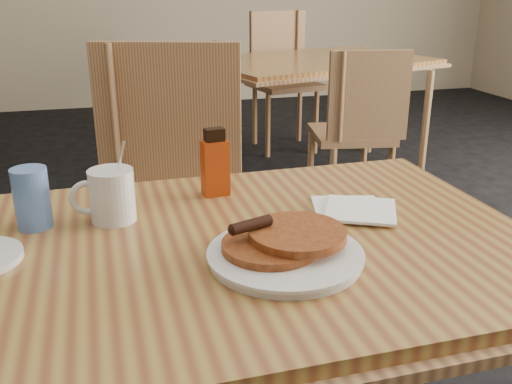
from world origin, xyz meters
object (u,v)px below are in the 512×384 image
(main_table, at_px, (231,262))
(chair_neighbor_near, at_px, (359,120))
(chair_neighbor_far, at_px, (281,67))
(coffee_mug, at_px, (111,195))
(neighbor_table, at_px, (314,65))
(pancake_plate, at_px, (284,250))
(blue_tumbler, at_px, (32,198))
(chair_main_far, at_px, (175,181))
(syrup_bottle, at_px, (215,165))

(main_table, height_order, chair_neighbor_near, chair_neighbor_near)
(chair_neighbor_far, bearing_deg, coffee_mug, -124.46)
(neighbor_table, bearing_deg, main_table, -113.66)
(chair_neighbor_far, bearing_deg, pancake_plate, -118.40)
(pancake_plate, bearing_deg, coffee_mug, 138.06)
(neighbor_table, height_order, blue_tumbler, blue_tumbler)
(neighbor_table, height_order, pancake_plate, pancake_plate)
(chair_neighbor_far, bearing_deg, chair_neighbor_near, -102.44)
(blue_tumbler, bearing_deg, chair_main_far, 59.60)
(chair_main_far, bearing_deg, blue_tumbler, -103.43)
(syrup_bottle, distance_m, blue_tumbler, 0.39)
(chair_neighbor_far, distance_m, blue_tumbler, 3.33)
(chair_main_far, distance_m, syrup_bottle, 0.54)
(neighbor_table, distance_m, coffee_mug, 2.62)
(pancake_plate, height_order, blue_tumbler, blue_tumbler)
(main_table, relative_size, pancake_plate, 4.45)
(chair_main_far, bearing_deg, coffee_mug, -91.30)
(chair_neighbor_far, height_order, pancake_plate, chair_neighbor_far)
(chair_main_far, relative_size, coffee_mug, 6.15)
(chair_neighbor_far, height_order, blue_tumbler, chair_neighbor_far)
(coffee_mug, relative_size, syrup_bottle, 1.09)
(blue_tumbler, bearing_deg, syrup_bottle, 12.78)
(chair_neighbor_far, bearing_deg, main_table, -120.10)
(syrup_bottle, bearing_deg, main_table, -102.27)
(chair_neighbor_near, distance_m, coffee_mug, 2.01)
(main_table, distance_m, chair_neighbor_near, 2.01)
(pancake_plate, bearing_deg, chair_main_far, 95.97)
(pancake_plate, xyz_separation_m, syrup_bottle, (-0.05, 0.35, 0.05))
(main_table, distance_m, blue_tumbler, 0.41)
(main_table, relative_size, syrup_bottle, 7.86)
(neighbor_table, distance_m, chair_neighbor_near, 0.76)
(main_table, relative_size, chair_neighbor_near, 1.35)
(pancake_plate, distance_m, syrup_bottle, 0.35)
(main_table, bearing_deg, chair_main_far, 91.12)
(neighbor_table, xyz_separation_m, chair_main_far, (-1.08, -1.69, -0.09))
(main_table, xyz_separation_m, chair_main_far, (-0.01, 0.75, -0.09))
(chair_neighbor_near, relative_size, coffee_mug, 5.32)
(neighbor_table, distance_m, blue_tumbler, 2.69)
(chair_main_far, distance_m, chair_neighbor_near, 1.44)
(chair_main_far, height_order, coffee_mug, chair_main_far)
(pancake_plate, relative_size, blue_tumbler, 2.25)
(syrup_bottle, bearing_deg, coffee_mug, -165.71)
(chair_main_far, bearing_deg, syrup_bottle, -68.98)
(chair_neighbor_near, height_order, pancake_plate, chair_neighbor_near)
(chair_main_far, distance_m, chair_neighbor_far, 2.65)
(chair_neighbor_near, height_order, coffee_mug, coffee_mug)
(chair_neighbor_far, distance_m, pancake_plate, 3.41)
(chair_main_far, relative_size, chair_neighbor_far, 1.03)
(main_table, height_order, syrup_bottle, syrup_bottle)
(blue_tumbler, bearing_deg, neighbor_table, 57.94)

